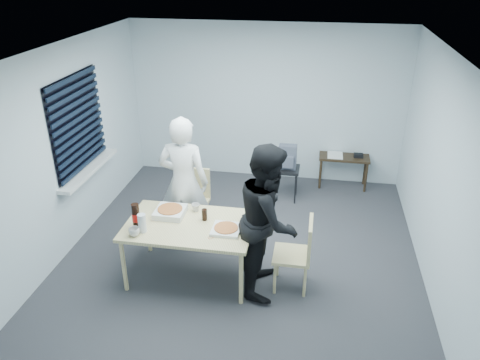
% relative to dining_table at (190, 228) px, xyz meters
% --- Properties ---
extents(room, '(5.00, 5.00, 5.00)m').
position_rel_dining_table_xyz_m(room, '(-1.68, 0.88, 0.78)').
color(room, '#303035').
rests_on(room, ground).
extents(dining_table, '(1.48, 0.93, 0.72)m').
position_rel_dining_table_xyz_m(dining_table, '(0.00, 0.00, 0.00)').
color(dining_table, beige).
rests_on(dining_table, ground).
extents(chair_far, '(0.42, 0.42, 0.89)m').
position_rel_dining_table_xyz_m(chair_far, '(-0.24, 1.06, -0.15)').
color(chair_far, beige).
rests_on(chair_far, ground).
extents(chair_right, '(0.42, 0.42, 0.89)m').
position_rel_dining_table_xyz_m(chair_right, '(1.28, -0.01, -0.15)').
color(chair_right, beige).
rests_on(chair_right, ground).
extents(person_white, '(0.65, 0.42, 1.77)m').
position_rel_dining_table_xyz_m(person_white, '(-0.26, 0.71, 0.23)').
color(person_white, white).
rests_on(person_white, ground).
extents(person_black, '(0.47, 0.86, 1.77)m').
position_rel_dining_table_xyz_m(person_black, '(0.92, -0.02, 0.23)').
color(person_black, black).
rests_on(person_black, ground).
extents(side_table, '(0.81, 0.36, 0.54)m').
position_rel_dining_table_xyz_m(side_table, '(1.86, 2.76, -0.20)').
color(side_table, '#322517').
rests_on(side_table, ground).
extents(stool, '(0.38, 0.38, 0.53)m').
position_rel_dining_table_xyz_m(stool, '(0.97, 2.17, -0.24)').
color(stool, black).
rests_on(stool, ground).
extents(backpack, '(0.27, 0.20, 0.38)m').
position_rel_dining_table_xyz_m(backpack, '(0.97, 2.15, 0.06)').
color(backpack, '#575E66').
rests_on(backpack, stool).
extents(pizza_box_a, '(0.35, 0.35, 0.09)m').
position_rel_dining_table_xyz_m(pizza_box_a, '(-0.28, 0.17, 0.10)').
color(pizza_box_a, white).
rests_on(pizza_box_a, dining_table).
extents(pizza_box_b, '(0.32, 0.32, 0.05)m').
position_rel_dining_table_xyz_m(pizza_box_b, '(0.45, -0.07, 0.08)').
color(pizza_box_b, white).
rests_on(pizza_box_b, dining_table).
extents(mug_a, '(0.17, 0.17, 0.10)m').
position_rel_dining_table_xyz_m(mug_a, '(-0.53, -0.34, 0.11)').
color(mug_a, silver).
rests_on(mug_a, dining_table).
extents(mug_b, '(0.10, 0.10, 0.09)m').
position_rel_dining_table_xyz_m(mug_b, '(-0.00, 0.31, 0.11)').
color(mug_b, silver).
rests_on(mug_b, dining_table).
extents(cola_glass, '(0.08, 0.08, 0.14)m').
position_rel_dining_table_xyz_m(cola_glass, '(0.15, 0.12, 0.13)').
color(cola_glass, black).
rests_on(cola_glass, dining_table).
extents(soda_bottle, '(0.09, 0.09, 0.29)m').
position_rel_dining_table_xyz_m(soda_bottle, '(-0.57, -0.16, 0.20)').
color(soda_bottle, black).
rests_on(soda_bottle, dining_table).
extents(plastic_cups, '(0.11, 0.11, 0.22)m').
position_rel_dining_table_xyz_m(plastic_cups, '(-0.47, -0.24, 0.17)').
color(plastic_cups, silver).
rests_on(plastic_cups, dining_table).
extents(rubber_band, '(0.07, 0.07, 0.00)m').
position_rel_dining_table_xyz_m(rubber_band, '(0.31, -0.24, 0.06)').
color(rubber_band, red).
rests_on(rubber_band, dining_table).
extents(papers, '(0.25, 0.34, 0.01)m').
position_rel_dining_table_xyz_m(papers, '(1.71, 2.78, -0.11)').
color(papers, white).
rests_on(papers, side_table).
extents(black_box, '(0.17, 0.14, 0.06)m').
position_rel_dining_table_xyz_m(black_box, '(2.08, 2.76, -0.09)').
color(black_box, black).
rests_on(black_box, side_table).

